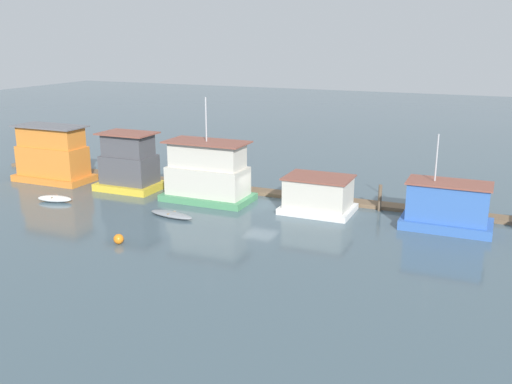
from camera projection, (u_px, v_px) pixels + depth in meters
The scene contains 11 objects.
ground_plane at pixel (261, 206), 46.51m from camera, with size 200.00×200.00×0.00m, color #475B66.
dock_walkway at pixel (276, 193), 49.49m from camera, with size 59.60×1.56×0.30m, color brown.
houseboat_orange at pixel (52, 156), 53.76m from camera, with size 7.37×3.69×5.30m.
houseboat_yellow at pixel (129, 164), 50.87m from camera, with size 5.50×3.93×5.14m.
houseboat_green at pixel (208, 174), 47.41m from camera, with size 7.42×3.98×8.61m.
houseboat_white at pixel (318, 195), 44.51m from camera, with size 5.50×4.11×2.85m.
houseboat_blue at pixel (447, 207), 40.61m from camera, with size 6.31×3.49×6.80m.
dinghy_white at pixel (55, 199), 47.49m from camera, with size 3.15×1.71×0.52m.
dinghy_grey at pixel (171, 215), 43.50m from camera, with size 3.99×1.60×0.40m.
mooring_post_far_right at pixel (380, 198), 44.83m from camera, with size 0.28×0.28×2.13m, color brown.
buoy_orange at pixel (119, 239), 37.91m from camera, with size 0.68×0.68×0.68m, color orange.
Camera 1 is at (17.34, -41.01, 13.46)m, focal length 40.00 mm.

